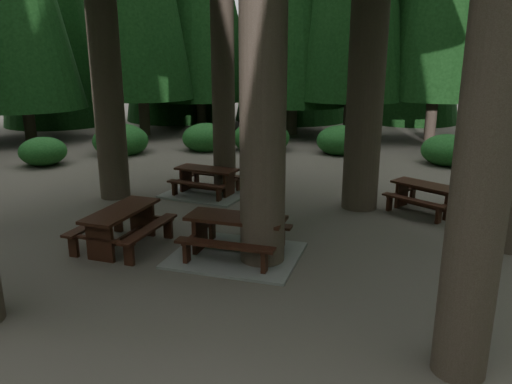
% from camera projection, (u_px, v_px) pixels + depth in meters
% --- Properties ---
extents(ground, '(80.00, 80.00, 0.00)m').
position_uv_depth(ground, '(219.00, 261.00, 9.59)').
color(ground, '#4A433C').
rests_on(ground, ground).
extents(picnic_table_a, '(2.53, 2.13, 0.83)m').
position_uv_depth(picnic_table_a, '(236.00, 243.00, 9.73)').
color(picnic_table_a, gray).
rests_on(picnic_table_a, ground).
extents(picnic_table_b, '(1.66, 2.00, 0.81)m').
position_uv_depth(picnic_table_b, '(122.00, 222.00, 10.14)').
color(picnic_table_b, black).
rests_on(picnic_table_b, ground).
extents(picnic_table_c, '(2.51, 2.20, 0.75)m').
position_uv_depth(picnic_table_c, '(207.00, 186.00, 14.01)').
color(picnic_table_c, gray).
rests_on(picnic_table_c, ground).
extents(picnic_table_d, '(2.12, 2.02, 0.72)m').
position_uv_depth(picnic_table_d, '(426.00, 194.00, 12.39)').
color(picnic_table_d, black).
rests_on(picnic_table_d, ground).
extents(shrub_ring, '(23.86, 24.64, 1.49)m').
position_uv_depth(shrub_ring, '(264.00, 231.00, 10.01)').
color(shrub_ring, '#1B511D').
rests_on(shrub_ring, ground).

